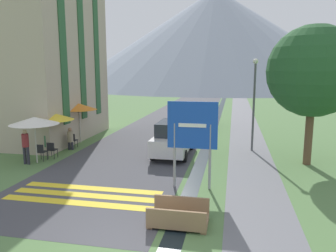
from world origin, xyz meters
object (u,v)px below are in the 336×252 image
Objects in this scene: cafe_umbrella_front_white at (34,121)px; tree_by_path at (313,71)px; person_standing_terrace at (26,144)px; streetlamp at (254,97)px; cafe_umbrella_middle_yellow at (53,116)px; road_sign at (192,132)px; person_seated_near at (47,142)px; cafe_chair_far_left at (73,139)px; cafe_umbrella_rear_orange at (79,107)px; footbridge at (179,217)px; person_seated_far at (70,138)px; hotel_building at (41,44)px; parked_car_near at (173,138)px; cafe_chair_near_right at (52,149)px; cafe_chair_near_left at (41,151)px; parked_car_far at (195,115)px; cafe_chair_far_right at (70,138)px.

tree_by_path is (12.79, 2.36, 2.31)m from cafe_umbrella_front_white.
streetlamp is at bearing 24.60° from person_standing_terrace.
road_sign is at bearing -26.22° from cafe_umbrella_middle_yellow.
cafe_umbrella_middle_yellow is 1.42m from person_seated_near.
cafe_umbrella_rear_orange reaches higher than cafe_chair_far_left.
tree_by_path is (13.16, 2.63, 3.41)m from person_standing_terrace.
cafe_umbrella_front_white is 2.08m from cafe_umbrella_middle_yellow.
person_seated_far is (-7.48, 7.70, 0.48)m from footbridge.
parked_car_near is (8.99, -2.61, -5.17)m from hotel_building.
cafe_chair_near_right is at bearing 142.37° from footbridge.
cafe_chair_far_left is 0.44m from person_seated_far.
road_sign is 1.97× the size of person_standing_terrace.
person_standing_terrace is at bearing -90.62° from person_seated_near.
cafe_chair_far_left is 1.90m from cafe_umbrella_middle_yellow.
person_seated_far is (-7.47, 4.66, -1.46)m from road_sign.
cafe_chair_near_left is at bearing -89.81° from cafe_umbrella_rear_orange.
tree_by_path reaches higher than person_seated_far.
person_standing_terrace is at bearing -131.09° from cafe_chair_near_right.
hotel_building reaches higher than cafe_chair_near_left.
cafe_umbrella_middle_yellow is at bearing 102.96° from cafe_chair_near_right.
parked_car_far is 5.03× the size of cafe_chair_near_right.
cafe_chair_far_left is 0.37× the size of cafe_umbrella_front_white.
person_seated_far is at bearing -40.46° from hotel_building.
cafe_chair_near_right is 4.19m from cafe_umbrella_rear_orange.
footbridge is at bearing -78.33° from parked_car_near.
person_seated_near is at bearing 90.62° from cafe_chair_near_left.
cafe_chair_near_left is at bearing 163.82° from road_sign.
footbridge is at bearing -51.14° from cafe_chair_near_left.
hotel_building is 15.93m from footbridge.
cafe_chair_far_right is (-6.32, 0.71, -0.40)m from parked_car_near.
streetlamp is (10.36, -0.04, 0.77)m from cafe_umbrella_rear_orange.
cafe_chair_near_left is (-7.80, 5.30, 0.29)m from footbridge.
person_seated_near is at bearing -163.52° from streetlamp.
cafe_chair_near_left is 1.61m from cafe_umbrella_front_white.
footbridge is 2.00× the size of cafe_chair_near_left.
cafe_chair_near_left is 1.17m from person_seated_near.
hotel_building is 8.02m from cafe_chair_near_left.
streetlamp is (10.35, 4.63, 0.92)m from cafe_umbrella_front_white.
hotel_building is 7.83m from cafe_chair_near_right.
cafe_umbrella_rear_orange is 0.37× the size of tree_by_path.
parked_car_far is at bearing 51.14° from cafe_chair_near_right.
person_seated_far is (3.12, -2.66, -5.37)m from hotel_building.
cafe_umbrella_middle_yellow reaches higher than person_standing_terrace.
parked_car_near is at bearing -156.38° from streetlamp.
cafe_chair_far_left is (-7.54, 5.05, -1.65)m from road_sign.
person_seated_near is (-0.10, -0.60, -1.29)m from cafe_umbrella_middle_yellow.
cafe_umbrella_front_white reaches higher than cafe_chair_far_left.
cafe_umbrella_front_white is (-0.25, -3.16, 1.57)m from cafe_chair_far_left.
parked_car_near is at bearing 108.68° from road_sign.
hotel_building is at bearing 164.77° from cafe_umbrella_rear_orange.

